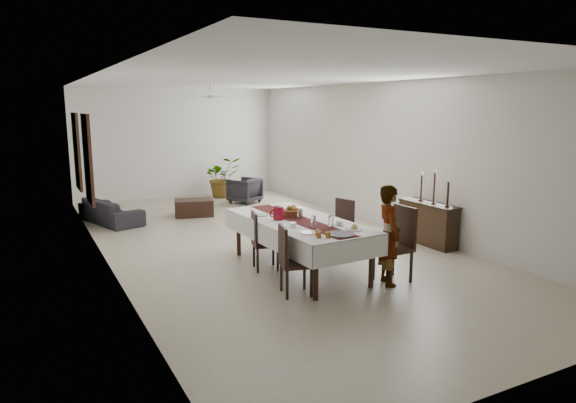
{
  "coord_description": "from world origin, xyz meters",
  "views": [
    {
      "loc": [
        -4.2,
        -9.0,
        2.67
      ],
      "look_at": [
        -0.15,
        -1.3,
        1.05
      ],
      "focal_mm": 32.0,
      "sensor_mm": 36.0,
      "label": 1
    }
  ],
  "objects_px": {
    "sideboard_body": "(428,224)",
    "sofa": "(111,211)",
    "woman": "(389,235)",
    "dining_table_top": "(298,222)",
    "red_pitcher": "(278,213)"
  },
  "relations": [
    {
      "from": "red_pitcher",
      "to": "woman",
      "type": "xyz_separation_m",
      "value": [
        1.17,
        -1.38,
        -0.2
      ]
    },
    {
      "from": "red_pitcher",
      "to": "sofa",
      "type": "distance_m",
      "value": 5.35
    },
    {
      "from": "dining_table_top",
      "to": "sideboard_body",
      "type": "bearing_deg",
      "value": 2.45
    },
    {
      "from": "sofa",
      "to": "sideboard_body",
      "type": "bearing_deg",
      "value": -150.29
    },
    {
      "from": "dining_table_top",
      "to": "sofa",
      "type": "distance_m",
      "value": 5.58
    },
    {
      "from": "woman",
      "to": "red_pitcher",
      "type": "bearing_deg",
      "value": 60.01
    },
    {
      "from": "woman",
      "to": "sideboard_body",
      "type": "bearing_deg",
      "value": -35.84
    },
    {
      "from": "woman",
      "to": "sideboard_body",
      "type": "xyz_separation_m",
      "value": [
        2.16,
        1.48,
        -0.36
      ]
    },
    {
      "from": "dining_table_top",
      "to": "sideboard_body",
      "type": "height_order",
      "value": "dining_table_top"
    },
    {
      "from": "red_pitcher",
      "to": "woman",
      "type": "bearing_deg",
      "value": -49.73
    },
    {
      "from": "dining_table_top",
      "to": "sofa",
      "type": "relative_size",
      "value": 1.42
    },
    {
      "from": "sideboard_body",
      "to": "sofa",
      "type": "xyz_separation_m",
      "value": [
        -5.2,
        4.86,
        -0.12
      ]
    },
    {
      "from": "dining_table_top",
      "to": "woman",
      "type": "xyz_separation_m",
      "value": [
        0.88,
        -1.22,
        -0.05
      ]
    },
    {
      "from": "sofa",
      "to": "red_pitcher",
      "type": "bearing_deg",
      "value": -176.54
    },
    {
      "from": "sideboard_body",
      "to": "sofa",
      "type": "distance_m",
      "value": 7.12
    }
  ]
}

